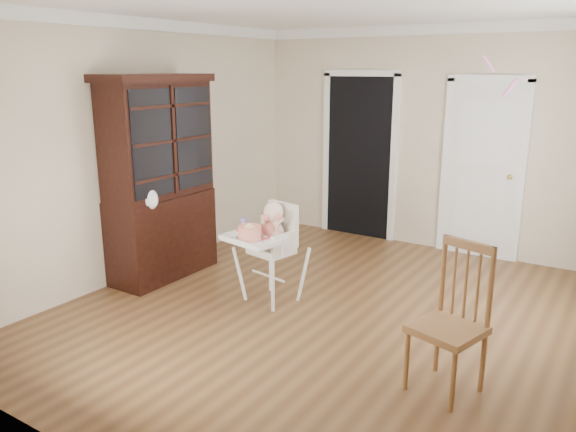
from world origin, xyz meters
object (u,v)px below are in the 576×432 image
Objects in this scene: sippy_cup at (244,225)px; china_cabinet at (160,179)px; dining_chair at (450,324)px; high_chair at (271,241)px; cake at (250,233)px.

china_cabinet is at bearing 177.88° from sippy_cup.
dining_chair reaches higher than sippy_cup.
high_chair is 2.02m from dining_chair.
china_cabinet reaches higher than high_chair.
high_chair is 3.52× the size of cake.
china_cabinet is at bearing -166.90° from high_chair.
high_chair is 0.30m from sippy_cup.
dining_chair is at bearing -9.67° from china_cabinet.
cake is 0.13× the size of china_cabinet.
sippy_cup is 0.08× the size of china_cabinet.
sippy_cup is 0.15× the size of dining_chair.
dining_chair is (1.98, -0.36, -0.25)m from cake.
dining_chair is at bearing -13.52° from sippy_cup.
cake is at bearing -8.68° from china_cabinet.
dining_chair is at bearing -6.60° from high_chair.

